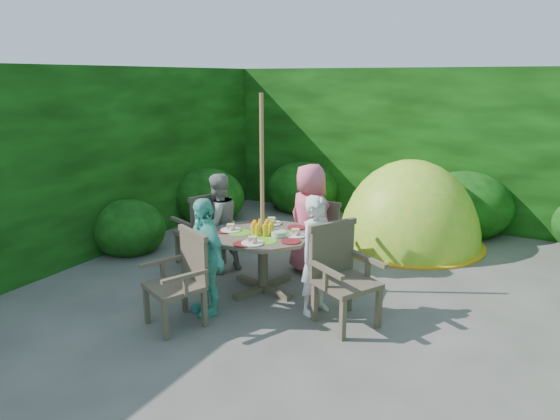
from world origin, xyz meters
The scene contains 13 objects.
ground centered at (0.00, 0.00, 0.00)m, with size 60.00×60.00×0.00m, color #4A4842.
hedge_enclosure centered at (0.00, 1.33, 1.25)m, with size 9.00×9.00×2.50m.
patio_table centered at (-1.01, -0.04, 0.57)m, with size 1.43×1.43×0.81m.
parasol_pole centered at (-1.01, -0.04, 1.10)m, with size 0.04×0.04×2.20m, color olive.
garden_chair_right centered at (0.05, -0.32, 0.51)m, with size 0.72×0.74×0.95m.
garden_chair_left centered at (-2.07, 0.25, 0.49)m, with size 0.65×0.69×0.93m.
garden_chair_back centered at (-0.70, 1.02, 0.46)m, with size 0.53×0.48×0.85m.
garden_chair_front centered at (-1.30, -1.11, 0.48)m, with size 0.68×0.64×0.89m.
child_right centered at (-0.24, -0.26, 0.62)m, with size 0.45×0.30×1.24m, color silver.
child_left centered at (-1.78, 0.17, 0.62)m, with size 0.60×0.47×1.24m, color gray.
child_back centered at (-0.80, 0.73, 0.68)m, with size 0.66×0.43×1.36m, color #F1637F.
child_front centered at (-1.23, -0.81, 0.61)m, with size 0.72×0.30×1.22m, color #54C6B2.
dome_tent centered at (0.00, 2.39, 0.00)m, with size 2.27×2.27×2.46m.
Camera 1 is at (1.72, -4.57, 2.37)m, focal length 32.00 mm.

